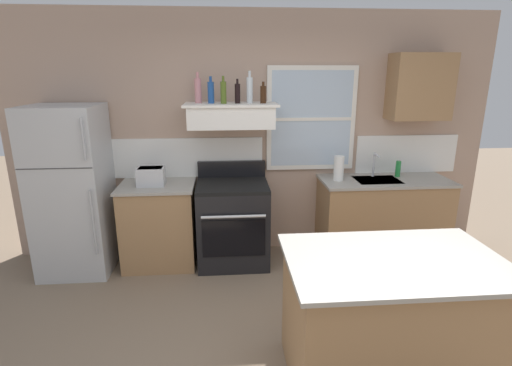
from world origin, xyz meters
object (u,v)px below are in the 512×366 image
refrigerator (72,191)px  bottle_blue_liqueur (211,92)px  bottle_balsamic_dark (237,93)px  kitchen_island (389,320)px  bottle_clear_tall (250,90)px  stove_range (233,222)px  bottle_olive_oil_square (223,92)px  toaster (151,176)px  dish_soap_bottle (398,169)px  paper_towel_roll (339,168)px  bottle_brown_stout (263,94)px  bottle_rose_pink (198,90)px

refrigerator → bottle_blue_liqueur: 1.76m
bottle_blue_liqueur → bottle_balsamic_dark: bottle_blue_liqueur is taller
kitchen_island → bottle_clear_tall: bearing=112.7°
stove_range → bottle_olive_oil_square: size_ratio=3.97×
toaster → bottle_clear_tall: (1.04, 0.10, 0.87)m
bottle_clear_tall → dish_soap_bottle: bearing=1.1°
dish_soap_bottle → toaster: bearing=-177.3°
bottle_balsamic_dark → dish_soap_bottle: size_ratio=1.36×
paper_towel_roll → kitchen_island: (-0.16, -1.86, -0.59)m
dish_soap_bottle → bottle_blue_liqueur: bearing=-178.8°
bottle_blue_liqueur → bottle_brown_stout: bottle_blue_liqueur is taller
bottle_clear_tall → dish_soap_bottle: bottle_clear_tall is taller
bottle_clear_tall → kitchen_island: 2.53m
paper_towel_roll → dish_soap_bottle: bearing=7.9°
bottle_balsamic_dark → bottle_olive_oil_square: bearing=-169.3°
bottle_rose_pink → bottle_blue_liqueur: bearing=-23.2°
bottle_clear_tall → paper_towel_roll: size_ratio=1.20×
kitchen_island → bottle_blue_liqueur: bearing=122.1°
bottle_clear_tall → bottle_brown_stout: (0.14, -0.04, -0.04)m
bottle_olive_oil_square → bottle_brown_stout: (0.41, 0.01, -0.02)m
bottle_blue_liqueur → kitchen_island: bottle_blue_liqueur is taller
stove_range → kitchen_island: (1.00, -1.83, -0.01)m
stove_range → dish_soap_bottle: (1.88, 0.14, 0.54)m
paper_towel_roll → toaster: bearing=-179.1°
refrigerator → kitchen_island: 3.23m
kitchen_island → bottle_balsamic_dark: bearing=116.1°
bottle_rose_pink → kitchen_island: size_ratio=0.22×
bottle_balsamic_dark → dish_soap_bottle: 2.00m
refrigerator → bottle_brown_stout: bearing=2.5°
bottle_blue_liqueur → dish_soap_bottle: 2.25m
refrigerator → bottle_olive_oil_square: bottle_olive_oil_square is taller
bottle_olive_oil_square → bottle_brown_stout: size_ratio=1.26×
toaster → bottle_rose_pink: bearing=15.7°
stove_range → bottle_balsamic_dark: bottle_balsamic_dark is taller
toaster → bottle_clear_tall: size_ratio=0.92×
toaster → dish_soap_bottle: bearing=2.7°
bottle_clear_tall → bottle_brown_stout: 0.15m
refrigerator → bottle_olive_oil_square: 1.86m
bottle_balsamic_dark → bottle_brown_stout: size_ratio=1.13×
dish_soap_bottle → kitchen_island: 2.22m
paper_towel_roll → bottle_rose_pink: bearing=175.7°
toaster → dish_soap_bottle: (2.73, 0.13, -0.01)m
bottle_olive_oil_square → kitchen_island: 2.58m
stove_range → bottle_brown_stout: bottle_brown_stout is taller
bottle_balsamic_dark → stove_range: bearing=-131.9°
bottle_blue_liqueur → bottle_clear_tall: bearing=1.5°
refrigerator → bottle_brown_stout: bottle_brown_stout is taller
bottle_olive_oil_square → bottle_balsamic_dark: (0.14, 0.03, -0.01)m
stove_range → paper_towel_roll: 1.30m
bottle_blue_liqueur → bottle_clear_tall: size_ratio=0.83×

